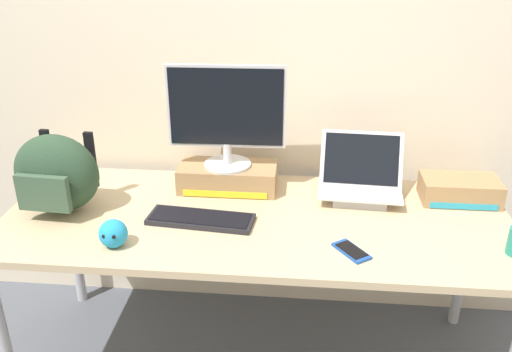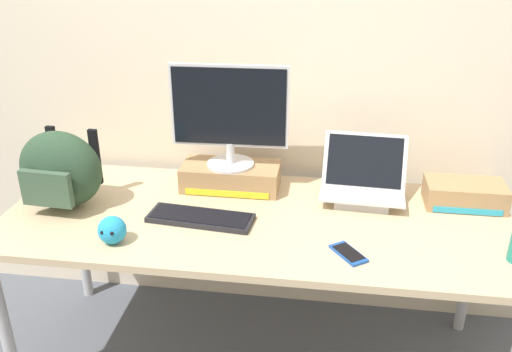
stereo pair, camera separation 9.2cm
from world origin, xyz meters
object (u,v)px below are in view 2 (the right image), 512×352
Objects in this scene: cell_phone at (348,253)px; toner_box_cyan at (465,194)px; toner_box_yellow at (231,176)px; plush_toy at (112,230)px; open_laptop at (362,188)px; messenger_backpack at (61,170)px; desktop_monitor at (229,114)px; external_keyboard at (201,218)px.

toner_box_cyan is at bearing 7.59° from cell_phone.
toner_box_yellow is 0.62m from plush_toy.
messenger_backpack is at bearing -166.63° from open_laptop.
open_laptop reaches higher than plush_toy.
toner_box_yellow is 0.29m from desktop_monitor.
plush_toy is (-0.92, -0.48, -0.00)m from open_laptop.
open_laptop is 0.69m from external_keyboard.
desktop_monitor is 1.57× the size of toner_box_cyan.
open_laptop reaches higher than toner_box_cyan.
open_laptop is at bearing -3.93° from toner_box_yellow.
desktop_monitor is 0.46m from external_keyboard.
open_laptop is 3.43× the size of plush_toy.
desktop_monitor reaches higher than toner_box_cyan.
external_keyboard is at bearing -101.93° from toner_box_yellow.
desktop_monitor reaches higher than external_keyboard.
toner_box_yellow is at bearing 83.63° from external_keyboard.
open_laptop is 1.12× the size of toner_box_cyan.
cell_phone is 0.86m from plush_toy.
open_laptop is at bearing 28.49° from external_keyboard.
messenger_backpack is (-1.23, -0.22, 0.11)m from open_laptop.
open_laptop reaches higher than cell_phone.
cell_phone is at bearing 2.50° from plush_toy.
desktop_monitor is at bearing 25.50° from messenger_backpack.
desktop_monitor is 0.73m from messenger_backpack.
external_keyboard is at bearing -153.99° from open_laptop.
desktop_monitor reaches higher than messenger_backpack.
external_keyboard is 1.10m from toner_box_cyan.
external_keyboard is (-0.07, -0.31, -0.33)m from desktop_monitor.
toner_box_yellow is at bearing 56.27° from plush_toy.
toner_box_yellow is at bearing 100.97° from cell_phone.
external_keyboard is 1.34× the size of toner_box_cyan.
external_keyboard is 0.35m from plush_toy.
open_laptop is at bearing 46.34° from cell_phone.
external_keyboard is at bearing 127.62° from cell_phone.
plush_toy is (-0.86, -0.04, 0.05)m from cell_phone.
plush_toy is (-0.35, -0.52, -0.29)m from desktop_monitor.
desktop_monitor is at bearing -87.79° from toner_box_yellow.
messenger_backpack is 0.41m from plush_toy.
toner_box_yellow is at bearing 90.61° from desktop_monitor.
toner_box_cyan is at bearing -2.95° from desktop_monitor.
external_keyboard is (-0.07, -0.31, -0.04)m from toner_box_yellow.
external_keyboard is at bearing -164.93° from toner_box_cyan.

